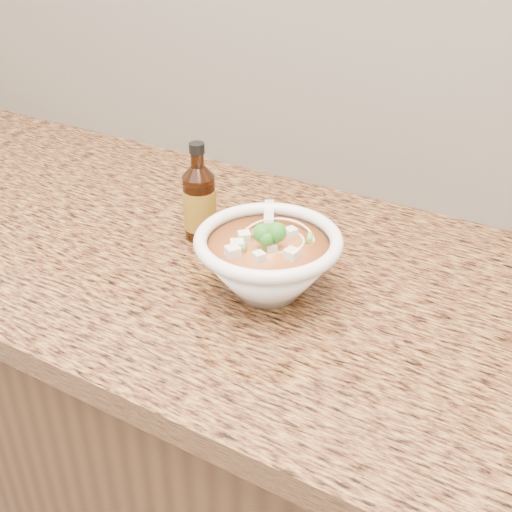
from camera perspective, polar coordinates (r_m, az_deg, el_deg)
The scene contains 4 objects.
cabinet at distance 1.31m, azimuth 0.95°, elevation -18.46°, with size 4.00×0.65×0.86m, color #311C0E.
counter_slab at distance 1.01m, azimuth 1.18°, elevation -1.84°, with size 4.00×0.68×0.04m, color olive.
soup_bowl at distance 0.92m, azimuth 1.07°, elevation -0.58°, with size 0.21×0.23×0.12m.
hot_sauce_bottle at distance 1.05m, azimuth -5.04°, elevation 4.72°, with size 0.07×0.07×0.17m.
Camera 1 is at (0.41, 0.94, 1.44)m, focal length 45.00 mm.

